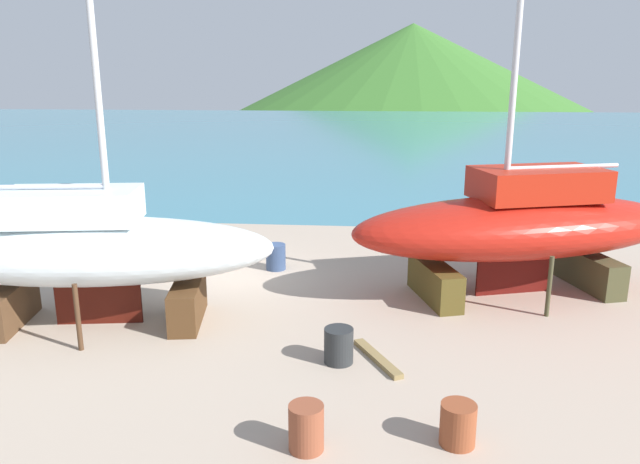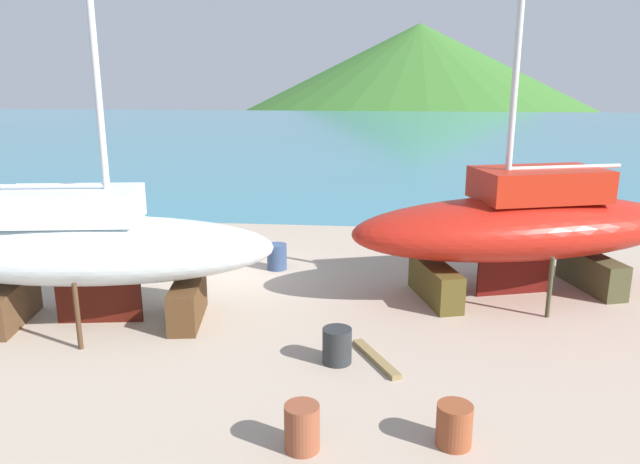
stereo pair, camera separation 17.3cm
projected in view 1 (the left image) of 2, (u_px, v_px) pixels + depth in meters
name	position (u px, v px, depth m)	size (l,w,h in m)	color
ground_plane	(211.00, 312.00, 16.50)	(39.65, 39.65, 0.00)	tan
sea_water	(335.00, 134.00, 65.52)	(139.67, 81.94, 0.01)	teal
headland_hill	(411.00, 96.00, 171.83)	(164.18, 164.18, 39.54)	#386D29
sailboat_large_starboard	(92.00, 249.00, 15.24)	(9.40, 4.18, 13.33)	#4C3119
sailboat_small_center	(520.00, 224.00, 17.39)	(10.42, 5.96, 16.69)	#4D4019
worker	(102.00, 236.00, 20.83)	(0.46, 0.27, 1.72)	maroon
barrel_rust_far	(458.00, 424.00, 10.53)	(0.63, 0.63, 0.76)	brown
barrel_tipped_right	(306.00, 427.00, 10.37)	(0.61, 0.61, 0.83)	brown
barrel_tar_black	(118.00, 252.00, 20.56)	(0.67, 0.67, 0.83)	olive
barrel_by_slipway	(276.00, 257.00, 20.00)	(0.65, 0.65, 0.85)	#32466B
barrel_blue_faded	(339.00, 346.00, 13.53)	(0.66, 0.66, 0.81)	#26292A
timber_long_fore	(377.00, 358.00, 13.68)	(1.96, 0.23, 0.12)	olive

